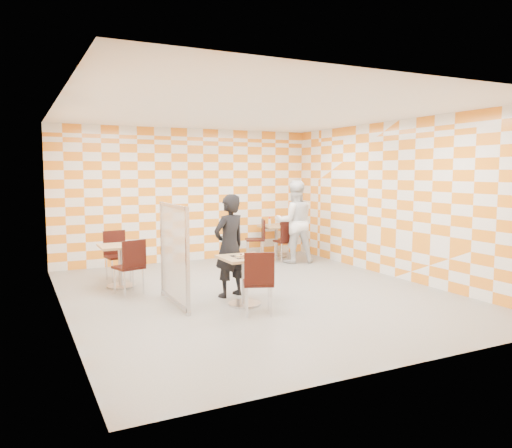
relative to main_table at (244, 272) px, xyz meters
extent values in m
plane|color=gray|center=(0.47, 0.55, -0.51)|extent=(7.00, 7.00, 0.00)
plane|color=white|center=(0.47, 0.55, 2.49)|extent=(7.00, 7.00, 0.00)
plane|color=white|center=(0.47, 4.05, 0.99)|extent=(6.00, 0.00, 6.00)
plane|color=white|center=(-2.53, 0.55, 0.99)|extent=(0.00, 7.00, 7.00)
plane|color=white|center=(3.47, 0.55, 0.99)|extent=(0.00, 7.00, 7.00)
cube|color=tan|center=(0.00, 0.00, 0.22)|extent=(0.70, 0.70, 0.04)
cylinder|color=#A5A5AA|center=(0.00, 0.00, -0.14)|extent=(0.08, 0.08, 0.70)
cylinder|color=#A5A5AA|center=(0.00, 0.00, -0.49)|extent=(0.50, 0.50, 0.03)
cube|color=tan|center=(2.50, 3.58, 0.22)|extent=(0.70, 0.70, 0.04)
cylinder|color=#A5A5AA|center=(2.50, 3.58, -0.14)|extent=(0.08, 0.08, 0.70)
cylinder|color=#A5A5AA|center=(2.50, 3.58, -0.49)|extent=(0.50, 0.50, 0.03)
cube|color=tan|center=(-1.46, 2.06, 0.22)|extent=(0.70, 0.70, 0.04)
cylinder|color=#A5A5AA|center=(-1.46, 2.06, -0.14)|extent=(0.08, 0.08, 0.70)
cylinder|color=#A5A5AA|center=(-1.46, 2.06, -0.49)|extent=(0.50, 0.50, 0.03)
cube|color=black|center=(-0.03, -0.53, -0.06)|extent=(0.55, 0.55, 0.04)
cube|color=black|center=(-0.10, -0.72, 0.19)|extent=(0.40, 0.19, 0.45)
cylinder|color=silver|center=(0.19, -0.44, -0.29)|extent=(0.03, 0.03, 0.43)
cylinder|color=silver|center=(-0.12, -0.31, -0.29)|extent=(0.03, 0.03, 0.43)
cylinder|color=silver|center=(0.07, -0.75, -0.29)|extent=(0.03, 0.03, 0.43)
cylinder|color=silver|center=(-0.25, -0.63, -0.29)|extent=(0.03, 0.03, 0.43)
cube|color=black|center=(2.42, 3.03, -0.06)|extent=(0.44, 0.44, 0.04)
cube|color=black|center=(2.42, 2.83, 0.19)|extent=(0.42, 0.06, 0.45)
cylinder|color=silver|center=(2.60, 3.19, -0.29)|extent=(0.03, 0.03, 0.43)
cylinder|color=silver|center=(2.26, 3.21, -0.29)|extent=(0.03, 0.03, 0.43)
cylinder|color=silver|center=(2.59, 2.85, -0.29)|extent=(0.03, 0.03, 0.43)
cylinder|color=silver|center=(2.25, 2.87, -0.29)|extent=(0.03, 0.03, 0.43)
cube|color=black|center=(1.94, 3.60, -0.06)|extent=(0.54, 0.54, 0.04)
cube|color=black|center=(2.12, 3.54, 0.19)|extent=(0.18, 0.41, 0.45)
cylinder|color=silver|center=(1.83, 3.82, -0.29)|extent=(0.03, 0.03, 0.43)
cylinder|color=silver|center=(1.72, 3.50, -0.29)|extent=(0.03, 0.03, 0.43)
cylinder|color=silver|center=(2.15, 3.71, -0.29)|extent=(0.03, 0.03, 0.43)
cylinder|color=silver|center=(2.04, 3.39, -0.29)|extent=(0.03, 0.03, 0.43)
cube|color=black|center=(-1.44, 1.48, -0.06)|extent=(0.52, 0.52, 0.04)
cube|color=black|center=(-1.38, 1.29, 0.19)|extent=(0.41, 0.16, 0.45)
cylinder|color=silver|center=(-1.32, 1.69, -0.29)|extent=(0.03, 0.03, 0.43)
cylinder|color=silver|center=(-1.65, 1.59, -0.29)|extent=(0.03, 0.03, 0.43)
cylinder|color=silver|center=(-1.23, 1.36, -0.29)|extent=(0.03, 0.03, 0.43)
cylinder|color=silver|center=(-1.55, 1.27, -0.29)|extent=(0.03, 0.03, 0.43)
cube|color=black|center=(-1.40, 2.61, -0.06)|extent=(0.47, 0.47, 0.04)
cube|color=black|center=(-1.42, 2.81, 0.19)|extent=(0.42, 0.09, 0.45)
cylinder|color=silver|center=(-1.54, 2.42, -0.29)|extent=(0.03, 0.03, 0.43)
cylinder|color=silver|center=(-1.20, 2.46, -0.29)|extent=(0.03, 0.03, 0.43)
cylinder|color=silver|center=(-1.59, 2.75, -0.29)|extent=(0.03, 0.03, 0.43)
cylinder|color=silver|center=(-1.25, 2.80, -0.29)|extent=(0.03, 0.03, 0.43)
cube|color=white|center=(-0.96, 0.48, 0.29)|extent=(0.02, 1.30, 1.40)
cube|color=#B2B2B7|center=(-0.96, 0.48, 1.01)|extent=(0.05, 1.30, 0.05)
cube|color=#B2B2B7|center=(-0.96, 0.48, -0.43)|extent=(0.05, 1.30, 0.05)
cube|color=#B2B2B7|center=(-0.96, -0.17, 0.29)|extent=(0.05, 0.05, 1.50)
cylinder|color=#B2B2B7|center=(-0.96, -0.17, -0.48)|extent=(0.08, 0.08, 0.05)
cube|color=#B2B2B7|center=(-0.96, 1.13, 0.29)|extent=(0.05, 0.05, 1.50)
cylinder|color=#B2B2B7|center=(-0.96, 1.13, -0.48)|extent=(0.08, 0.08, 0.05)
imported|color=black|center=(0.01, 0.59, 0.33)|extent=(0.71, 0.58, 1.67)
imported|color=white|center=(2.52, 2.77, 0.41)|extent=(1.04, 0.90, 1.84)
cube|color=silver|center=(0.00, -0.02, 0.24)|extent=(0.38, 0.34, 0.01)
cone|color=tan|center=(0.00, -0.02, 0.26)|extent=(0.40, 0.40, 0.02)
cone|color=#F2D88C|center=(0.00, 0.00, 0.27)|extent=(0.33, 0.33, 0.01)
cylinder|color=maroon|center=(-0.06, -0.12, 0.28)|extent=(0.04, 0.04, 0.01)
cylinder|color=maroon|center=(0.05, -0.11, 0.28)|extent=(0.04, 0.04, 0.01)
cylinder|color=maroon|center=(0.00, -0.04, 0.28)|extent=(0.04, 0.04, 0.01)
cylinder|color=maroon|center=(-0.05, 0.01, 0.28)|extent=(0.04, 0.04, 0.01)
cylinder|color=maroon|center=(0.06, -0.01, 0.28)|extent=(0.04, 0.04, 0.01)
torus|color=black|center=(0.05, -0.05, 0.28)|extent=(0.03, 0.03, 0.01)
torus|color=black|center=(-0.02, -0.08, 0.28)|extent=(0.03, 0.03, 0.01)
torus|color=black|center=(0.02, 0.02, 0.28)|extent=(0.03, 0.03, 0.01)
torus|color=black|center=(-0.07, -0.04, 0.28)|extent=(0.03, 0.03, 0.01)
cylinder|color=white|center=(2.40, 3.74, 0.32)|extent=(0.06, 0.06, 0.16)
cylinder|color=red|center=(2.40, 3.74, 0.42)|extent=(0.04, 0.04, 0.04)
cylinder|color=black|center=(2.66, 3.64, 0.34)|extent=(0.07, 0.07, 0.20)
cylinder|color=red|center=(2.66, 3.64, 0.46)|extent=(0.03, 0.03, 0.03)
camera|label=1|loc=(-3.13, -6.78, 1.52)|focal=35.00mm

